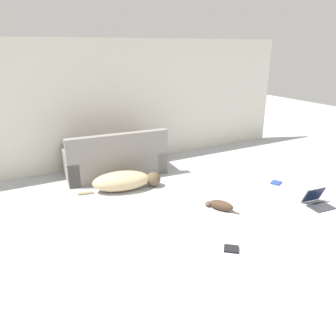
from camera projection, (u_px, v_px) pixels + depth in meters
ground_plane at (256, 270)px, 3.60m from camera, size 20.00×20.00×0.00m
wall_back at (120, 103)px, 6.57m from camera, size 7.87×0.06×2.45m
couch at (115, 160)px, 6.20m from camera, size 1.90×1.01×0.87m
dog at (125, 181)px, 5.56m from camera, size 1.42×0.64×0.33m
cat at (220, 205)px, 4.89m from camera, size 0.33×0.49×0.15m
laptop_open at (317, 200)px, 5.04m from camera, size 0.39×0.40×0.25m
book_blue at (276, 183)px, 5.85m from camera, size 0.23×0.22×0.02m
book_black at (231, 249)px, 3.95m from camera, size 0.23×0.23×0.02m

